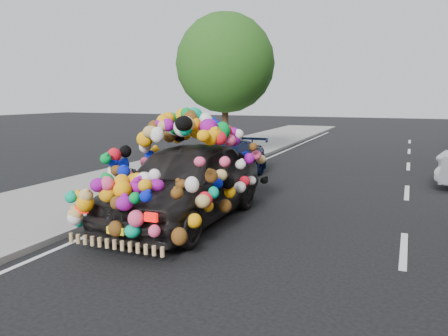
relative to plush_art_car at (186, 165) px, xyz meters
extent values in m
plane|color=black|center=(0.78, -0.21, -1.21)|extent=(100.00, 100.00, 0.00)
cube|color=gray|center=(-3.52, -0.21, -1.15)|extent=(4.00, 60.00, 0.12)
cube|color=gray|center=(-1.57, -0.21, -1.14)|extent=(0.15, 60.00, 0.13)
cylinder|color=#332114|center=(-3.02, 9.29, 0.16)|extent=(0.28, 0.28, 2.73)
sphere|color=#1E4F15|center=(-3.02, 9.29, 2.82)|extent=(4.20, 4.20, 4.20)
imported|color=black|center=(0.00, 0.00, -0.36)|extent=(2.04, 4.97, 1.69)
cube|color=red|center=(-0.65, -2.50, -0.43)|extent=(0.22, 0.06, 0.14)
cube|color=red|center=(0.70, -2.49, -0.43)|extent=(0.22, 0.06, 0.14)
cube|color=yellow|center=(0.02, -2.50, -0.73)|extent=(0.34, 0.04, 0.12)
imported|color=black|center=(-1.02, 4.56, -0.59)|extent=(1.81, 4.29, 1.24)
camera|label=1|loc=(4.34, -8.12, 1.44)|focal=35.00mm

